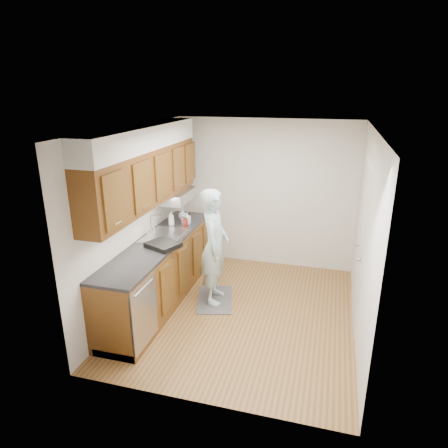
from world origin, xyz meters
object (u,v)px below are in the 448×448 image
soap_bottle_a (171,218)px  dish_rack (163,245)px  soda_can (185,223)px  person (214,239)px  steel_can (183,221)px  soap_bottle_c (182,214)px  soap_bottle_b (187,218)px

soap_bottle_a → dish_rack: (0.23, -0.85, -0.09)m
soda_can → dish_rack: (0.01, -0.87, -0.03)m
person → steel_can: size_ratio=14.66×
soap_bottle_c → soda_can: 0.38m
person → soap_bottle_a: 0.93m
soap_bottle_b → dish_rack: 0.99m
person → soap_bottle_a: (-0.82, 0.43, 0.10)m
soap_bottle_c → dish_rack: (0.19, -1.20, -0.05)m
person → soap_bottle_c: size_ratio=11.08×
soda_can → steel_can: 0.07m
soap_bottle_c → steel_can: bearing=-66.2°
soap_bottle_b → steel_can: (-0.04, -0.08, -0.03)m
soda_can → dish_rack: size_ratio=0.30×
soap_bottle_a → soap_bottle_b: bearing=34.9°
soap_bottle_c → soda_can: size_ratio=1.39×
soap_bottle_a → soap_bottle_c: size_ratio=1.44×
person → soap_bottle_b: 0.84m
dish_rack → soap_bottle_a: bearing=127.8°
soap_bottle_a → soap_bottle_c: (0.04, 0.35, -0.04)m
soda_can → soap_bottle_a: bearing=-174.7°
person → soap_bottle_b: (-0.61, 0.57, 0.07)m
soda_can → steel_can: (-0.05, 0.04, 0.00)m
soap_bottle_a → soap_bottle_b: size_ratio=1.33×
person → steel_can: bearing=44.3°
soap_bottle_b → steel_can: bearing=-116.4°
soap_bottle_c → dish_rack: 1.21m
person → soap_bottle_c: bearing=36.3°
soap_bottle_c → steel_can: (0.13, -0.29, -0.02)m
soap_bottle_b → dish_rack: soap_bottle_b is taller
soap_bottle_c → soda_can: soap_bottle_c is taller
soap_bottle_b → steel_can: size_ratio=1.43×
person → soda_can: 0.75m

